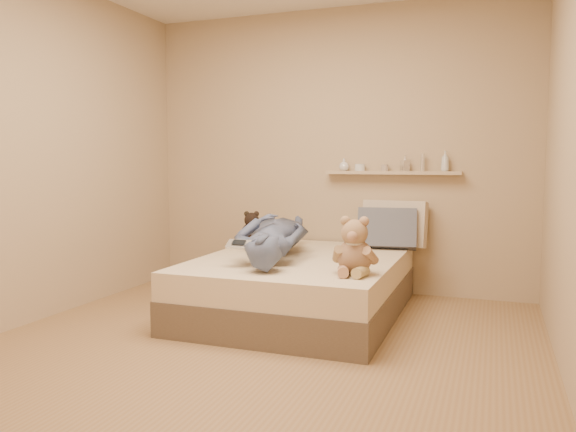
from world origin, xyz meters
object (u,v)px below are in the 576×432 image
at_px(pillow_grey, 387,229).
at_px(dark_plush, 252,230).
at_px(game_console, 239,244).
at_px(teddy_bear, 354,250).
at_px(person, 273,235).
at_px(bed, 300,285).
at_px(pillow_cream, 395,224).
at_px(wall_shelf, 392,173).

bearing_deg(pillow_grey, dark_plush, -170.21).
distance_m(game_console, teddy_bear, 0.83).
xyz_separation_m(teddy_bear, pillow_grey, (-0.00, 1.22, 0.01)).
height_order(game_console, pillow_grey, pillow_grey).
bearing_deg(game_console, person, 82.17).
distance_m(bed, game_console, 0.73).
xyz_separation_m(bed, pillow_cream, (0.59, 0.83, 0.43)).
bearing_deg(wall_shelf, pillow_cream, -60.34).
distance_m(teddy_bear, person, 0.88).
distance_m(teddy_bear, dark_plush, 1.56).
bearing_deg(person, pillow_cream, -146.21).
bearing_deg(dark_plush, teddy_bear, -40.32).
xyz_separation_m(bed, wall_shelf, (0.55, 0.91, 0.88)).
bearing_deg(pillow_grey, wall_shelf, 91.23).
relative_size(game_console, pillow_grey, 0.38).
bearing_deg(dark_plush, bed, -37.53).
relative_size(game_console, wall_shelf, 0.16).
relative_size(game_console, pillow_cream, 0.35).
bearing_deg(dark_plush, pillow_grey, 9.79).
relative_size(bed, dark_plush, 6.22).
height_order(bed, person, person).
distance_m(dark_plush, pillow_cream, 1.28).
bearing_deg(bed, pillow_cream, 54.37).
distance_m(pillow_cream, person, 1.21).
bearing_deg(pillow_cream, teddy_bear, -91.50).
relative_size(bed, game_console, 10.01).
distance_m(bed, pillow_grey, 0.97).
bearing_deg(bed, person, -159.53).
relative_size(game_console, dark_plush, 0.62).
bearing_deg(bed, game_console, -115.71).
relative_size(teddy_bear, dark_plush, 1.29).
relative_size(teddy_bear, person, 0.27).
relative_size(teddy_bear, pillow_cream, 0.72).
distance_m(game_console, pillow_cream, 1.63).
xyz_separation_m(pillow_cream, wall_shelf, (-0.04, 0.08, 0.45)).
bearing_deg(bed, teddy_bear, -43.22).
distance_m(game_console, dark_plush, 1.10).
height_order(pillow_grey, wall_shelf, wall_shelf).
height_order(game_console, person, person).
xyz_separation_m(pillow_cream, person, (-0.80, -0.91, -0.03)).
bearing_deg(dark_plush, wall_shelf, 19.73).
bearing_deg(dark_plush, game_console, -70.68).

